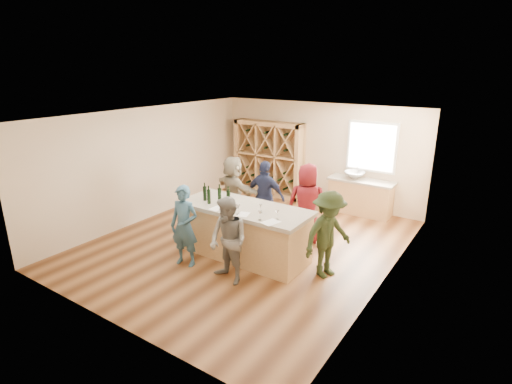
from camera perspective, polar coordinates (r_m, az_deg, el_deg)
The scene contains 33 objects.
floor at distance 8.94m, azimuth -1.26°, elevation -7.57°, with size 6.00×7.00×0.10m, color brown.
ceiling at distance 8.13m, azimuth -1.40°, elevation 11.24°, with size 6.00×7.00×0.10m, color white.
wall_back at distance 11.42m, azimuth 9.01°, elevation 5.54°, with size 6.00×0.10×2.80m, color beige.
wall_front at distance 6.05m, azimuth -21.14°, elevation -6.58°, with size 6.00×0.10×2.80m, color beige.
wall_left at distance 10.42m, azimuth -15.22°, elevation 3.97°, with size 0.10×7.00×2.80m, color beige.
wall_right at distance 7.20m, azimuth 18.99°, elevation -2.48°, with size 0.10×7.00×2.80m, color beige.
window_frame at distance 10.75m, azimuth 16.20°, elevation 6.21°, with size 1.30×0.06×1.30m, color white.
window_pane at distance 10.72m, azimuth 16.14°, elevation 6.18°, with size 1.18×0.01×1.18m, color white.
wine_rack at distance 11.94m, azimuth 1.82°, elevation 4.80°, with size 2.20×0.45×2.20m, color tan.
back_counter_base at distance 10.86m, azimuth 14.66°, elevation -0.77°, with size 1.60×0.58×0.86m, color tan.
back_counter_top at distance 10.73m, azimuth 14.85°, elevation 1.56°, with size 1.70×0.62×0.06m, color #A59A87.
sink at distance 10.76m, azimuth 13.90°, elevation 2.36°, with size 0.54×0.54×0.19m, color silver.
faucet at distance 10.91m, azimuth 14.26°, elevation 2.85°, with size 0.02×0.02×0.30m, color silver.
tasting_counter_base at distance 8.15m, azimuth -1.68°, elevation -5.91°, with size 2.60×1.00×1.00m, color tan.
tasting_counter_top at distance 7.95m, azimuth -1.72°, elevation -2.34°, with size 2.72×1.12×0.08m, color #A59A87.
wine_bottle_a at distance 8.30m, azimuth -7.32°, elevation -0.21°, with size 0.07×0.07×0.30m, color black.
wine_bottle_b at distance 8.11m, azimuth -6.75°, elevation -0.65°, with size 0.07×0.07×0.30m, color black.
wine_bottle_c at distance 8.13m, azimuth -5.22°, elevation -0.48°, with size 0.08×0.08×0.31m, color black.
wine_bottle_e at distance 7.91m, azimuth -3.96°, elevation -0.92°, with size 0.08×0.08×0.33m, color black.
wine_glass_a at distance 7.76m, azimuth -5.17°, elevation -1.87°, with size 0.07×0.07×0.19m, color white.
wine_glass_b at distance 7.51m, azimuth -2.55°, elevation -2.47°, with size 0.07×0.07×0.20m, color white.
wine_glass_c at distance 7.22m, azimuth 0.56°, elevation -3.40°, with size 0.07×0.07×0.17m, color white.
wine_glass_d at distance 7.58m, azimuth 0.65°, elevation -2.40°, with size 0.06×0.06×0.16m, color white.
wine_glass_e at distance 7.26m, azimuth 3.06°, elevation -3.29°, with size 0.07×0.07×0.17m, color white.
tasting_menu_a at distance 7.86m, azimuth -5.63°, elevation -2.34°, with size 0.20×0.27×0.00m, color white.
tasting_menu_b at distance 7.52m, azimuth -1.79°, elevation -3.20°, with size 0.19×0.26×0.00m, color white.
tasting_menu_c at distance 7.16m, azimuth 2.12°, elevation -4.33°, with size 0.23×0.32×0.00m, color white.
person_near_left at distance 7.83m, azimuth -10.19°, elevation -4.81°, with size 0.59×0.43×1.61m, color #335972.
person_near_right at distance 7.12m, azimuth -3.97°, elevation -6.99°, with size 0.77×0.42×1.59m, color slate.
person_server at distance 7.40m, azimuth 10.27°, elevation -6.01°, with size 1.07×0.49×1.65m, color #263319.
person_far_mid at distance 9.26m, azimuth 1.32°, elevation -0.67°, with size 0.99×0.51×1.69m, color #191E38.
person_far_right at distance 8.74m, azimuth 7.32°, elevation -1.66°, with size 0.87×0.57×1.78m, color #590F14.
person_far_left at distance 9.74m, azimuth -3.24°, elevation 0.25°, with size 1.57×0.57×1.70m, color gray.
Camera 1 is at (4.65, -6.61, 3.77)m, focal length 28.00 mm.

